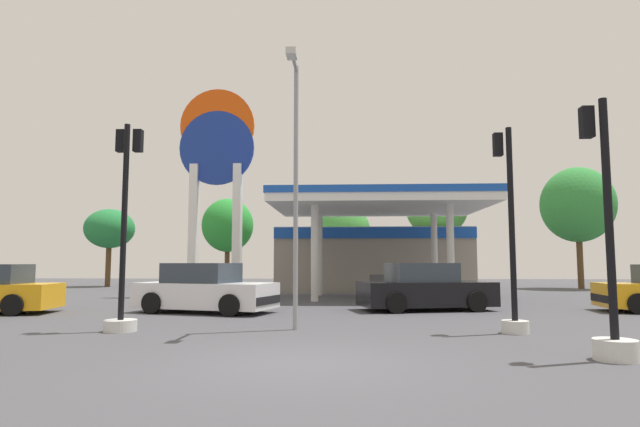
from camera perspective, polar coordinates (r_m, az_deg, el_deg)
The scene contains 14 objects.
ground_plane at distance 8.98m, azimuth -2.25°, elevation -16.07°, with size 90.00×90.00×0.00m, color #47474C.
gas_station at distance 30.39m, azimuth 5.80°, elevation -4.23°, with size 11.07×13.65×4.81m.
station_pole_sign at distance 26.67m, azimuth -11.25°, elevation 5.14°, with size 3.75×0.56×10.40m.
car_1 at distance 18.05m, azimuth -12.46°, elevation -8.18°, with size 4.93×3.08×1.64m.
car_3 at distance 18.79m, azimuth 11.43°, elevation -8.08°, with size 4.92×2.94×1.65m.
traffic_signal_0 at distance 13.31m, azimuth 20.20°, elevation -4.87°, with size 0.64×0.67×4.95m.
traffic_signal_1 at distance 13.73m, azimuth -20.70°, elevation -4.42°, with size 0.78×0.78×5.12m.
traffic_signal_2 at distance 10.38m, azimuth 29.16°, elevation -6.95°, with size 0.72×0.72×4.58m.
tree_0 at distance 39.25m, azimuth -22.04°, elevation -1.58°, with size 3.39×3.39×5.39m.
tree_1 at distance 36.52m, azimuth -10.07°, elevation -1.30°, with size 3.53×3.53×6.07m.
tree_2 at distance 35.42m, azimuth 2.49°, elevation -1.66°, with size 3.67×3.67×5.54m.
tree_3 at distance 35.47m, azimuth 12.64°, elevation 0.34°, with size 4.01×4.01×6.87m.
tree_4 at distance 37.39m, azimuth 26.35°, elevation 0.85°, with size 4.55×4.55×7.80m.
corner_streetlamp at distance 13.17m, azimuth -2.74°, elevation 5.17°, with size 0.24×1.48×6.76m.
Camera 1 is at (0.77, -8.79, 1.66)m, focal length 29.25 mm.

